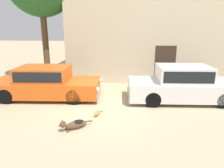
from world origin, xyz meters
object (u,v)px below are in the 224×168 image
Objects in this scene: stray_cat at (97,113)px; parked_sedan_nearest at (45,82)px; stray_dog_spotted at (74,124)px; parked_sedan_second at (183,84)px.

parked_sedan_nearest is at bearing -114.83° from stray_cat.
parked_sedan_nearest is 3.51m from stray_dog_spotted.
parked_sedan_second is (5.94, 0.05, 0.05)m from parked_sedan_nearest.
parked_sedan_nearest reaches higher than stray_dog_spotted.
stray_dog_spotted reaches higher than stray_cat.
parked_sedan_nearest is 5.94m from parked_sedan_second.
stray_dog_spotted is 1.65× the size of stray_cat.
parked_sedan_nearest is 8.40× the size of stray_cat.
parked_sedan_second reaches higher than parked_sedan_nearest.
stray_dog_spotted is 1.22m from stray_cat.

